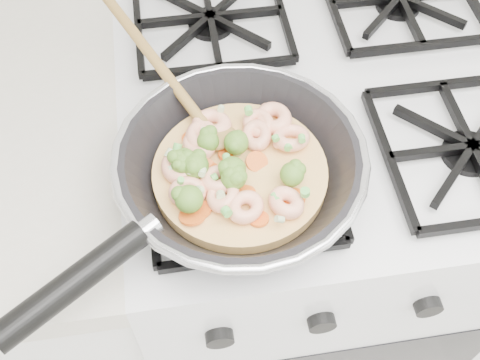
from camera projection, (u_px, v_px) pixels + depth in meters
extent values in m
cube|color=silver|center=(301.00, 238.00, 1.20)|extent=(0.60, 0.60, 0.90)
cube|color=black|center=(329.00, 80.00, 0.82)|extent=(0.56, 0.56, 0.02)
torus|color=#BBBBC2|center=(240.00, 157.00, 0.66)|extent=(0.30, 0.30, 0.01)
cylinder|color=black|center=(72.00, 284.00, 0.57)|extent=(0.16, 0.12, 0.03)
cylinder|color=#EEBB67|center=(240.00, 173.00, 0.69)|extent=(0.21, 0.21, 0.02)
ellipsoid|color=olive|center=(215.00, 137.00, 0.70)|extent=(0.06, 0.07, 0.02)
cylinder|color=olive|center=(154.00, 59.00, 0.74)|extent=(0.13, 0.22, 0.06)
torus|color=#FFBB96|center=(212.00, 124.00, 0.71)|extent=(0.07, 0.07, 0.02)
torus|color=#FFBB96|center=(286.00, 203.00, 0.64)|extent=(0.06, 0.06, 0.02)
torus|color=#FFBB96|center=(188.00, 192.00, 0.65)|extent=(0.05, 0.05, 0.03)
torus|color=#FFBB96|center=(246.00, 207.00, 0.64)|extent=(0.06, 0.06, 0.02)
torus|color=#FFBB96|center=(219.00, 180.00, 0.66)|extent=(0.05, 0.05, 0.02)
torus|color=#FFBB96|center=(179.00, 168.00, 0.67)|extent=(0.07, 0.06, 0.02)
torus|color=#FFBB96|center=(202.00, 137.00, 0.70)|extent=(0.06, 0.06, 0.03)
torus|color=#FFBB96|center=(274.00, 118.00, 0.71)|extent=(0.07, 0.07, 0.03)
torus|color=#FFBB96|center=(258.00, 124.00, 0.71)|extent=(0.06, 0.06, 0.03)
torus|color=#FFBB96|center=(199.00, 145.00, 0.69)|extent=(0.06, 0.06, 0.03)
torus|color=#FFBB96|center=(223.00, 196.00, 0.65)|extent=(0.06, 0.06, 0.03)
torus|color=#FFBB96|center=(257.00, 135.00, 0.70)|extent=(0.04, 0.04, 0.02)
torus|color=#FFBB96|center=(291.00, 138.00, 0.69)|extent=(0.06, 0.06, 0.02)
ellipsoid|color=#5C8C2D|center=(183.00, 161.00, 0.66)|extent=(0.04, 0.04, 0.03)
ellipsoid|color=#5C8C2D|center=(233.00, 170.00, 0.65)|extent=(0.04, 0.04, 0.03)
ellipsoid|color=#5C8C2D|center=(208.00, 141.00, 0.68)|extent=(0.03, 0.03, 0.03)
ellipsoid|color=#5C8C2D|center=(189.00, 199.00, 0.63)|extent=(0.04, 0.04, 0.03)
ellipsoid|color=#5C8C2D|center=(234.00, 177.00, 0.65)|extent=(0.04, 0.04, 0.03)
ellipsoid|color=#5C8C2D|center=(233.00, 178.00, 0.65)|extent=(0.04, 0.04, 0.03)
ellipsoid|color=#5C8C2D|center=(182.00, 164.00, 0.66)|extent=(0.03, 0.03, 0.03)
ellipsoid|color=#5C8C2D|center=(292.00, 174.00, 0.65)|extent=(0.04, 0.04, 0.03)
ellipsoid|color=#5C8C2D|center=(195.00, 165.00, 0.66)|extent=(0.04, 0.04, 0.03)
ellipsoid|color=#5C8C2D|center=(236.00, 143.00, 0.68)|extent=(0.04, 0.04, 0.03)
cylinder|color=orange|center=(245.00, 194.00, 0.66)|extent=(0.04, 0.04, 0.01)
cylinder|color=orange|center=(210.00, 172.00, 0.68)|extent=(0.04, 0.04, 0.01)
cylinder|color=orange|center=(259.00, 219.00, 0.64)|extent=(0.03, 0.03, 0.01)
cylinder|color=orange|center=(228.00, 155.00, 0.69)|extent=(0.03, 0.03, 0.01)
cylinder|color=orange|center=(278.00, 131.00, 0.71)|extent=(0.03, 0.03, 0.01)
cylinder|color=orange|center=(205.00, 169.00, 0.68)|extent=(0.04, 0.04, 0.01)
cylinder|color=orange|center=(257.00, 162.00, 0.68)|extent=(0.04, 0.04, 0.01)
cylinder|color=orange|center=(192.00, 138.00, 0.70)|extent=(0.03, 0.03, 0.01)
cylinder|color=orange|center=(192.00, 216.00, 0.64)|extent=(0.04, 0.04, 0.01)
cylinder|color=orange|center=(253.00, 121.00, 0.72)|extent=(0.04, 0.04, 0.01)
cylinder|color=orange|center=(294.00, 198.00, 0.66)|extent=(0.04, 0.04, 0.00)
cylinder|color=orange|center=(199.00, 151.00, 0.69)|extent=(0.03, 0.03, 0.01)
cylinder|color=orange|center=(202.00, 210.00, 0.65)|extent=(0.02, 0.02, 0.00)
cylinder|color=#BBD395|center=(172.00, 169.00, 0.66)|extent=(0.01, 0.01, 0.01)
cylinder|color=#BBD395|center=(206.00, 131.00, 0.68)|extent=(0.01, 0.01, 0.01)
cylinder|color=#BBD395|center=(191.00, 171.00, 0.65)|extent=(0.01, 0.01, 0.01)
cylinder|color=#62C44E|center=(181.00, 181.00, 0.64)|extent=(0.01, 0.01, 0.01)
cylinder|color=#62C44E|center=(227.00, 158.00, 0.66)|extent=(0.01, 0.01, 0.01)
cylinder|color=#62C44E|center=(227.00, 212.00, 0.62)|extent=(0.01, 0.01, 0.01)
cylinder|color=#62C44E|center=(184.00, 164.00, 0.66)|extent=(0.01, 0.01, 0.01)
cylinder|color=#BBD395|center=(280.00, 219.00, 0.62)|extent=(0.01, 0.01, 0.01)
cylinder|color=#BBD395|center=(221.00, 195.00, 0.64)|extent=(0.01, 0.01, 0.01)
cylinder|color=#62C44E|center=(234.00, 143.00, 0.68)|extent=(0.01, 0.01, 0.01)
cylinder|color=#62C44E|center=(203.00, 166.00, 0.66)|extent=(0.01, 0.01, 0.01)
cylinder|color=#BBD395|center=(169.00, 153.00, 0.67)|extent=(0.01, 0.01, 0.01)
cylinder|color=#62C44E|center=(177.00, 148.00, 0.68)|extent=(0.01, 0.01, 0.01)
cylinder|color=#BBD395|center=(199.00, 190.00, 0.64)|extent=(0.01, 0.01, 0.01)
cylinder|color=#BBD395|center=(221.00, 109.00, 0.70)|extent=(0.01, 0.01, 0.01)
cylinder|color=#62C44E|center=(275.00, 198.00, 0.64)|extent=(0.01, 0.01, 0.01)
cylinder|color=#62C44E|center=(276.00, 138.00, 0.67)|extent=(0.01, 0.01, 0.01)
cylinder|color=#62C44E|center=(249.00, 111.00, 0.70)|extent=(0.01, 0.01, 0.01)
cylinder|color=#BBD395|center=(202.00, 172.00, 0.65)|extent=(0.01, 0.01, 0.01)
cylinder|color=#62C44E|center=(305.00, 192.00, 0.63)|extent=(0.01, 0.01, 0.01)
cylinder|color=#62C44E|center=(302.00, 139.00, 0.67)|extent=(0.01, 0.01, 0.01)
cylinder|color=#62C44E|center=(288.00, 147.00, 0.68)|extent=(0.01, 0.01, 0.01)
cylinder|color=#62C44E|center=(214.00, 177.00, 0.66)|extent=(0.01, 0.01, 0.01)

